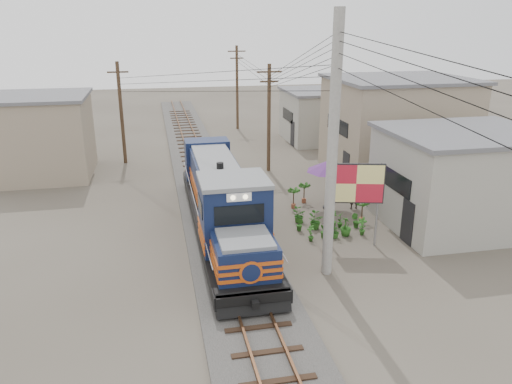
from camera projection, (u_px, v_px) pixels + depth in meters
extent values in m
plane|color=#473F35|center=(238.00, 275.00, 19.75)|extent=(120.00, 120.00, 0.00)
cube|color=#595651|center=(209.00, 193.00, 28.98)|extent=(3.60, 70.00, 0.16)
cube|color=#51331E|center=(199.00, 190.00, 28.82)|extent=(0.08, 70.00, 0.12)
cube|color=#51331E|center=(218.00, 189.00, 29.02)|extent=(0.08, 70.00, 0.12)
cube|color=black|center=(223.00, 219.00, 23.35)|extent=(2.67, 14.73, 0.51)
cube|color=black|center=(240.00, 270.00, 19.18)|extent=(2.03, 2.95, 0.60)
cube|color=black|center=(211.00, 194.00, 27.70)|extent=(2.03, 2.95, 0.60)
cube|color=#101B3D|center=(245.00, 258.00, 17.81)|extent=(2.19, 2.21, 1.38)
cube|color=#101B3D|center=(234.00, 216.00, 19.70)|extent=(2.62, 2.39, 2.85)
cube|color=slate|center=(234.00, 180.00, 19.23)|extent=(2.67, 2.51, 0.17)
cube|color=black|center=(239.00, 215.00, 18.42)|extent=(1.87, 0.06, 0.74)
cube|color=white|center=(239.00, 197.00, 18.19)|extent=(0.92, 0.06, 0.32)
cube|color=#101B3D|center=(216.00, 181.00, 25.11)|extent=(2.08, 9.02, 2.12)
cube|color=slate|center=(215.00, 160.00, 24.75)|extent=(1.87, 9.02, 0.17)
cube|color=#C64C12|center=(223.00, 209.00, 23.19)|extent=(2.71, 14.73, 0.13)
cube|color=#C64C12|center=(222.00, 204.00, 23.10)|extent=(2.71, 14.73, 0.13)
cube|color=#C64C12|center=(222.00, 198.00, 23.01)|extent=(2.71, 14.73, 0.13)
cylinder|color=#9E9B93|center=(332.00, 151.00, 18.33)|extent=(0.40, 0.40, 10.00)
cylinder|color=#4C3826|center=(269.00, 119.00, 32.44)|extent=(0.24, 0.24, 7.00)
cube|color=#4C3826|center=(269.00, 72.00, 31.47)|extent=(1.60, 0.10, 0.10)
cube|color=#4C3826|center=(269.00, 81.00, 31.66)|extent=(1.20, 0.10, 0.10)
cylinder|color=#4C3826|center=(237.00, 88.00, 45.38)|extent=(0.24, 0.24, 7.50)
cube|color=#4C3826|center=(237.00, 51.00, 44.33)|extent=(1.60, 0.10, 0.10)
cube|color=#4C3826|center=(237.00, 58.00, 44.52)|extent=(1.20, 0.10, 0.10)
cylinder|color=#4C3826|center=(121.00, 114.00, 34.31)|extent=(0.24, 0.24, 7.00)
cube|color=#4C3826|center=(117.00, 69.00, 33.34)|extent=(1.60, 0.10, 0.10)
cube|color=#4C3826|center=(118.00, 78.00, 33.54)|extent=(1.20, 0.10, 0.10)
cube|color=gray|center=(462.00, 181.00, 24.01)|extent=(7.00, 6.00, 4.50)
cube|color=slate|center=(469.00, 133.00, 23.25)|extent=(7.35, 6.30, 0.20)
cube|color=black|center=(395.00, 181.00, 23.26)|extent=(0.05, 3.00, 0.90)
cube|color=gray|center=(396.00, 128.00, 32.29)|extent=(8.00, 7.00, 6.00)
cube|color=slate|center=(400.00, 79.00, 31.29)|extent=(8.40, 7.35, 0.20)
cube|color=black|center=(337.00, 126.00, 31.42)|extent=(0.05, 3.50, 0.90)
cube|color=gray|center=(323.00, 116.00, 41.59)|extent=(6.00, 6.00, 4.00)
cube|color=slate|center=(324.00, 91.00, 40.91)|extent=(6.30, 6.30, 0.20)
cube|color=black|center=(288.00, 115.00, 40.94)|extent=(0.05, 3.00, 0.90)
cube|color=gray|center=(41.00, 137.00, 31.82)|extent=(6.00, 6.00, 5.00)
cube|color=slate|center=(35.00, 96.00, 30.98)|extent=(6.30, 6.30, 0.20)
cylinder|color=#99999E|center=(331.00, 216.00, 22.02)|extent=(0.10, 0.10, 2.79)
cylinder|color=#99999E|center=(377.00, 216.00, 21.95)|extent=(0.10, 0.10, 2.79)
cube|color=black|center=(356.00, 183.00, 21.50)|extent=(2.41, 0.70, 1.79)
cube|color=red|center=(356.00, 184.00, 21.47)|extent=(2.30, 0.64, 1.67)
cylinder|color=black|center=(327.00, 207.00, 26.81)|extent=(0.49, 0.49, 0.10)
cylinder|color=#99999E|center=(328.00, 187.00, 26.43)|extent=(0.05, 0.05, 2.43)
cone|color=#512266|center=(329.00, 166.00, 26.05)|extent=(2.47, 2.47, 0.61)
imported|color=black|center=(354.00, 195.00, 26.50)|extent=(0.57, 0.38, 1.54)
imported|color=#255C1A|center=(311.00, 233.00, 22.70)|extent=(0.38, 0.47, 0.78)
imported|color=#255C1A|center=(324.00, 231.00, 22.96)|extent=(0.45, 0.49, 0.73)
imported|color=#255C1A|center=(336.00, 232.00, 23.06)|extent=(0.73, 0.71, 0.62)
imported|color=#255C1A|center=(346.00, 226.00, 23.26)|extent=(0.62, 0.62, 0.92)
imported|color=#255C1A|center=(362.00, 226.00, 23.34)|extent=(0.53, 0.55, 0.87)
imported|color=#255C1A|center=(300.00, 225.00, 23.81)|extent=(0.44, 0.45, 0.64)
imported|color=#255C1A|center=(314.00, 221.00, 24.03)|extent=(0.98, 1.00, 0.84)
imported|color=#255C1A|center=(331.00, 220.00, 23.99)|extent=(0.58, 0.58, 0.95)
imported|color=#255C1A|center=(340.00, 219.00, 24.21)|extent=(0.51, 0.52, 0.82)
imported|color=#255C1A|center=(355.00, 221.00, 24.23)|extent=(0.49, 0.48, 0.69)
imported|color=#255C1A|center=(298.00, 215.00, 24.80)|extent=(0.90, 0.88, 0.76)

